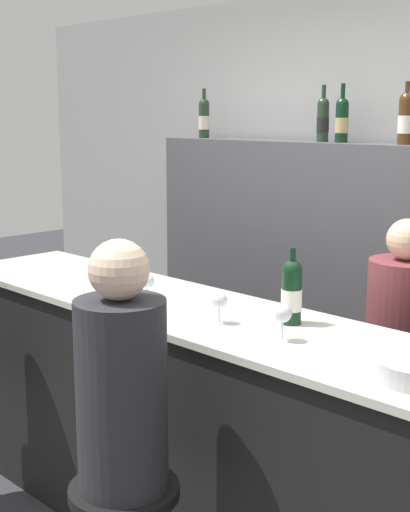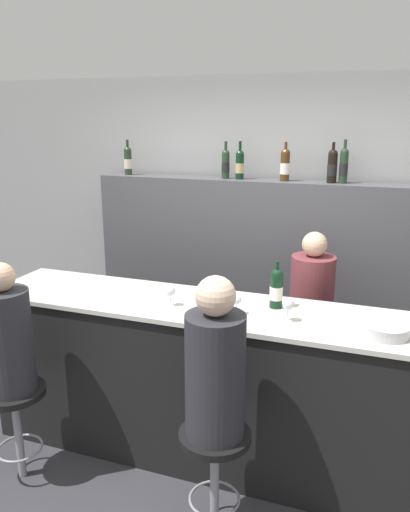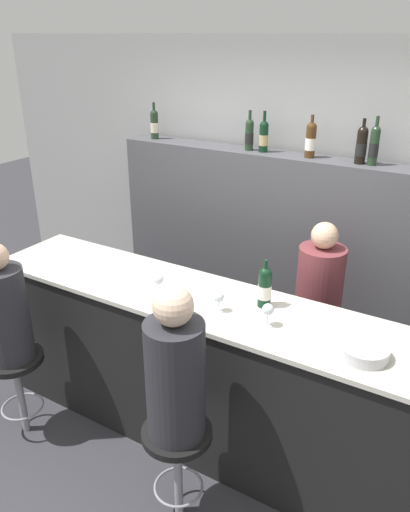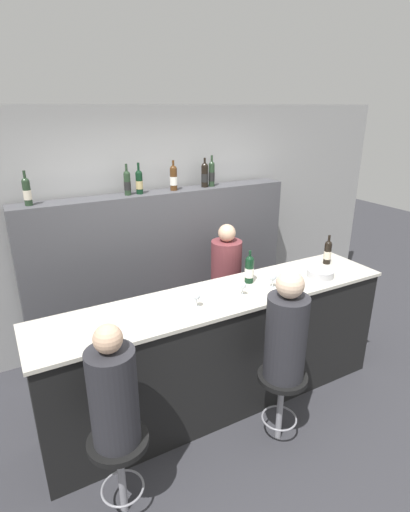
{
  "view_description": "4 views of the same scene",
  "coord_description": "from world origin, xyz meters",
  "views": [
    {
      "loc": [
        1.99,
        -1.73,
        1.9
      ],
      "look_at": [
        0.02,
        0.27,
        1.34
      ],
      "focal_mm": 50.0,
      "sensor_mm": 36.0,
      "label": 1
    },
    {
      "loc": [
        0.91,
        -2.49,
        2.24
      ],
      "look_at": [
        -0.09,
        0.32,
        1.42
      ],
      "focal_mm": 35.0,
      "sensor_mm": 36.0,
      "label": 2
    },
    {
      "loc": [
        1.39,
        -2.01,
        2.59
      ],
      "look_at": [
        0.02,
        0.27,
        1.4
      ],
      "focal_mm": 35.0,
      "sensor_mm": 36.0,
      "label": 3
    },
    {
      "loc": [
        -1.58,
        -2.27,
        2.58
      ],
      "look_at": [
        -0.13,
        0.36,
        1.45
      ],
      "focal_mm": 28.0,
      "sensor_mm": 36.0,
      "label": 4
    }
  ],
  "objects": [
    {
      "name": "wine_bottle_counter_0",
      "position": [
        0.35,
        0.41,
        1.22
      ],
      "size": [
        0.08,
        0.08,
        0.3
      ],
      "color": "black",
      "rests_on": "bar_counter"
    },
    {
      "name": "wall_back",
      "position": [
        0.0,
        1.79,
        1.3
      ],
      "size": [
        6.4,
        0.05,
        2.6
      ],
      "color": "#9E9E9E",
      "rests_on": "ground_plane"
    },
    {
      "name": "wine_glass_2",
      "position": [
        0.46,
        0.22,
        1.19
      ],
      "size": [
        0.07,
        0.07,
        0.14
      ],
      "color": "silver",
      "rests_on": "bar_counter"
    },
    {
      "name": "wine_glass_0",
      "position": [
        -0.29,
        0.22,
        1.19
      ],
      "size": [
        0.06,
        0.06,
        0.13
      ],
      "color": "silver",
      "rests_on": "bar_counter"
    },
    {
      "name": "bartender",
      "position": [
        0.49,
        1.03,
        0.67
      ],
      "size": [
        0.32,
        0.32,
        1.46
      ],
      "color": "brown",
      "rests_on": "ground_plane"
    },
    {
      "name": "wine_glass_1",
      "position": [
        0.15,
        0.22,
        1.18
      ],
      "size": [
        0.06,
        0.06,
        0.12
      ],
      "color": "silver",
      "rests_on": "bar_counter"
    },
    {
      "name": "wine_bottle_backbar_0",
      "position": [
        -1.27,
        1.56,
        1.88
      ],
      "size": [
        0.07,
        0.07,
        0.31
      ],
      "color": "#233823",
      "rests_on": "back_bar_cabinet"
    },
    {
      "name": "wine_bottle_backbar_3",
      "position": [
        0.15,
        1.56,
        1.88
      ],
      "size": [
        0.08,
        0.08,
        0.31
      ],
      "color": "#4C2D14",
      "rests_on": "back_bar_cabinet"
    },
    {
      "name": "bar_counter",
      "position": [
        0.0,
        0.3,
        0.55
      ],
      "size": [
        3.16,
        0.65,
        1.1
      ],
      "color": "black",
      "rests_on": "ground_plane"
    },
    {
      "name": "wine_bottle_backbar_2",
      "position": [
        -0.23,
        1.56,
        1.87
      ],
      "size": [
        0.07,
        0.07,
        0.31
      ],
      "color": "black",
      "rests_on": "back_bar_cabinet"
    },
    {
      "name": "wine_bottle_backbar_1",
      "position": [
        -0.35,
        1.56,
        1.87
      ],
      "size": [
        0.07,
        0.07,
        0.31
      ],
      "color": "#233823",
      "rests_on": "back_bar_cabinet"
    },
    {
      "name": "back_bar_cabinet",
      "position": [
        0.0,
        1.56,
        0.87
      ],
      "size": [
        2.96,
        0.28,
        1.75
      ],
      "color": "#4C4C51",
      "rests_on": "ground_plane"
    },
    {
      "name": "guest_seated_right",
      "position": [
        0.19,
        -0.31,
        1.01
      ],
      "size": [
        0.31,
        0.31,
        0.87
      ],
      "color": "#28282D",
      "rests_on": "bar_stool_right"
    }
  ]
}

